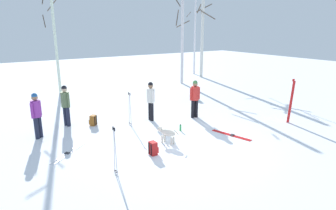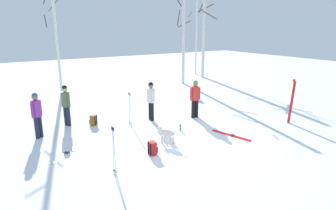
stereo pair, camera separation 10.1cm
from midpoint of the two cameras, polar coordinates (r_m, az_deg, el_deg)
The scene contains 19 objects.
ground_plane at distance 10.30m, azimuth 3.02°, elevation -7.78°, with size 60.00×60.00×0.00m, color white.
person_0 at distance 11.62m, azimuth -24.24°, elevation -1.32°, with size 0.41×0.38×1.72m.
person_1 at distance 12.62m, azimuth -3.14°, elevation 1.27°, with size 0.34×0.52×1.72m.
person_2 at distance 12.62m, azimuth -19.26°, elevation 0.42°, with size 0.34×0.49×1.72m.
person_3 at distance 13.03m, azimuth 5.60°, elevation 1.66°, with size 0.52×0.34×1.72m.
dog at distance 10.25m, azimuth -0.02°, elevation -5.53°, with size 0.45×0.84×0.57m.
ski_pair_planted_0 at distance 13.36m, azimuth 23.40°, elevation 0.65°, with size 0.24×0.07×1.91m.
ski_pair_lying_0 at distance 11.35m, azimuth 12.57°, elevation -5.85°, with size 0.58×1.65×0.05m.
ski_pair_lying_1 at distance 10.17m, azimuth -18.86°, elevation -8.87°, with size 1.39×1.27×0.05m.
ski_poles_0 at distance 8.21m, azimuth -10.30°, elevation -8.55°, with size 0.07×0.20×1.39m.
ski_poles_1 at distance 12.13m, azimuth -7.28°, elevation -0.54°, with size 0.07×0.23×1.40m.
backpack_0 at distance 12.54m, azimuth -14.28°, elevation -2.93°, with size 0.34×0.35×0.44m.
backpack_1 at distance 9.46m, azimuth -2.76°, elevation -8.53°, with size 0.29×0.26×0.44m.
backpack_2 at distance 16.48m, azimuth 5.76°, elevation 1.80°, with size 0.29×0.26×0.44m.
water_bottle_0 at distance 11.53m, azimuth 2.71°, elevation -4.52°, with size 0.08×0.08×0.27m.
birch_tree_2 at distance 18.95m, azimuth -21.07°, elevation 12.51°, with size 1.02×1.10×6.62m.
birch_tree_3 at distance 20.85m, azimuth 3.20°, elevation 13.41°, with size 1.25×1.12×6.54m.
birch_tree_4 at distance 23.69m, azimuth 7.20°, elevation 13.61°, with size 1.64×1.66×6.54m.
birch_tree_5 at distance 25.25m, azimuth 5.80°, elevation 14.58°, with size 1.59×1.59×7.21m.
Camera 2 is at (-5.46, -7.74, 4.02)m, focal length 30.93 mm.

